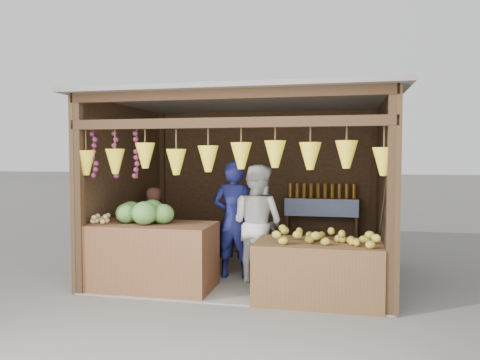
{
  "coord_description": "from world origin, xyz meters",
  "views": [
    {
      "loc": [
        1.39,
        -6.89,
        1.81
      ],
      "look_at": [
        -0.09,
        -0.1,
        1.44
      ],
      "focal_mm": 35.0,
      "sensor_mm": 36.0,
      "label": 1
    }
  ],
  "objects_px": {
    "counter_right": "(318,272)",
    "vendor_seated": "(154,218)",
    "man_standing": "(234,220)",
    "counter_left": "(150,256)",
    "woman_standing": "(257,224)"
  },
  "relations": [
    {
      "from": "counter_right",
      "to": "vendor_seated",
      "type": "xyz_separation_m",
      "value": [
        -2.71,
        1.3,
        0.43
      ]
    },
    {
      "from": "man_standing",
      "to": "vendor_seated",
      "type": "relative_size",
      "value": 1.74
    },
    {
      "from": "counter_left",
      "to": "man_standing",
      "type": "xyz_separation_m",
      "value": [
        1.0,
        0.75,
        0.42
      ]
    },
    {
      "from": "man_standing",
      "to": "vendor_seated",
      "type": "bearing_deg",
      "value": -16.26
    },
    {
      "from": "man_standing",
      "to": "counter_right",
      "type": "bearing_deg",
      "value": 149.69
    },
    {
      "from": "counter_left",
      "to": "counter_right",
      "type": "height_order",
      "value": "counter_left"
    },
    {
      "from": "counter_left",
      "to": "man_standing",
      "type": "height_order",
      "value": "man_standing"
    },
    {
      "from": "counter_left",
      "to": "woman_standing",
      "type": "bearing_deg",
      "value": 24.88
    },
    {
      "from": "counter_left",
      "to": "woman_standing",
      "type": "xyz_separation_m",
      "value": [
        1.36,
        0.63,
        0.39
      ]
    },
    {
      "from": "counter_right",
      "to": "counter_left",
      "type": "bearing_deg",
      "value": 178.68
    },
    {
      "from": "woman_standing",
      "to": "vendor_seated",
      "type": "relative_size",
      "value": 1.68
    },
    {
      "from": "counter_left",
      "to": "vendor_seated",
      "type": "bearing_deg",
      "value": 110.42
    },
    {
      "from": "man_standing",
      "to": "woman_standing",
      "type": "relative_size",
      "value": 1.03
    },
    {
      "from": "woman_standing",
      "to": "vendor_seated",
      "type": "xyz_separation_m",
      "value": [
        -1.82,
        0.61,
        -0.04
      ]
    },
    {
      "from": "counter_left",
      "to": "counter_right",
      "type": "bearing_deg",
      "value": -1.32
    }
  ]
}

